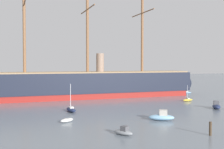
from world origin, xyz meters
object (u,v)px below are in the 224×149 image
(motorboat_foreground_left, at_px, (123,132))
(motorboat_near_centre, at_px, (162,117))
(sailboat_alongside_stern, at_px, (188,100))
(dinghy_distant_centre, at_px, (98,93))
(sailboat_alongside_bow, at_px, (71,109))
(tall_ship, at_px, (88,84))
(motorboat_mid_right, at_px, (216,106))
(mooring_piling_nearest, at_px, (210,129))
(dinghy_mid_left, at_px, (67,120))
(sailboat_far_right, at_px, (186,93))

(motorboat_foreground_left, height_order, motorboat_near_centre, motorboat_near_centre)
(sailboat_alongside_stern, distance_m, dinghy_distant_centre, 29.61)
(motorboat_near_centre, relative_size, sailboat_alongside_stern, 1.11)
(sailboat_alongside_bow, bearing_deg, tall_ship, 62.29)
(motorboat_mid_right, bearing_deg, mooring_piling_nearest, -136.50)
(mooring_piling_nearest, bearing_deg, sailboat_alongside_bow, 114.08)
(sailboat_alongside_bow, bearing_deg, motorboat_mid_right, -17.04)
(motorboat_foreground_left, xyz_separation_m, dinghy_mid_left, (-4.66, 11.56, -0.12))
(dinghy_distant_centre, xyz_separation_m, mooring_piling_nearest, (-5.88, -55.24, 0.59))
(sailboat_alongside_stern, distance_m, mooring_piling_nearest, 35.92)
(motorboat_near_centre, distance_m, dinghy_mid_left, 16.05)
(dinghy_distant_centre, bearing_deg, motorboat_mid_right, -72.38)
(dinghy_distant_centre, bearing_deg, motorboat_foreground_left, -108.13)
(tall_ship, relative_size, motorboat_near_centre, 16.15)
(tall_ship, xyz_separation_m, dinghy_distant_centre, (6.49, 7.92, -3.59))
(sailboat_alongside_stern, bearing_deg, sailboat_alongside_bow, -174.15)
(dinghy_distant_centre, bearing_deg, mooring_piling_nearest, -96.08)
(motorboat_near_centre, bearing_deg, dinghy_distant_centre, 82.30)
(mooring_piling_nearest, bearing_deg, tall_ship, 90.74)
(motorboat_foreground_left, relative_size, mooring_piling_nearest, 1.69)
(dinghy_distant_centre, bearing_deg, dinghy_mid_left, -118.66)
(sailboat_alongside_stern, bearing_deg, motorboat_foreground_left, -141.86)
(motorboat_foreground_left, distance_m, sailboat_alongside_bow, 21.10)
(sailboat_alongside_stern, bearing_deg, motorboat_near_centre, -138.55)
(sailboat_alongside_bow, distance_m, sailboat_alongside_stern, 32.38)
(sailboat_alongside_bow, distance_m, sailboat_far_right, 47.84)
(dinghy_mid_left, height_order, dinghy_distant_centre, dinghy_distant_centre)
(motorboat_mid_right, height_order, dinghy_distant_centre, motorboat_mid_right)
(sailboat_alongside_bow, bearing_deg, motorboat_foreground_left, -86.80)
(motorboat_foreground_left, bearing_deg, motorboat_mid_right, 22.75)
(tall_ship, height_order, motorboat_mid_right, tall_ship)
(sailboat_alongside_stern, bearing_deg, mooring_piling_nearest, -124.82)
(motorboat_near_centre, xyz_separation_m, sailboat_alongside_stern, (20.56, 18.16, -0.29))
(motorboat_foreground_left, bearing_deg, sailboat_alongside_stern, 38.14)
(sailboat_far_right, distance_m, mooring_piling_nearest, 55.19)
(motorboat_foreground_left, bearing_deg, motorboat_near_centre, 30.66)
(motorboat_foreground_left, height_order, dinghy_distant_centre, motorboat_foreground_left)
(motorboat_foreground_left, xyz_separation_m, dinghy_distant_centre, (16.41, 50.12, -0.09))
(dinghy_mid_left, xyz_separation_m, sailboat_alongside_stern, (35.69, 12.80, 0.04))
(motorboat_near_centre, distance_m, mooring_piling_nearest, 11.33)
(dinghy_mid_left, bearing_deg, sailboat_alongside_stern, 19.73)
(tall_ship, bearing_deg, sailboat_alongside_bow, -117.71)
(tall_ship, relative_size, motorboat_mid_right, 18.28)
(motorboat_mid_right, height_order, sailboat_alongside_stern, sailboat_alongside_stern)
(motorboat_foreground_left, height_order, motorboat_mid_right, motorboat_mid_right)
(tall_ship, height_order, dinghy_mid_left, tall_ship)
(motorboat_near_centre, bearing_deg, dinghy_mid_left, 160.51)
(tall_ship, xyz_separation_m, mooring_piling_nearest, (0.61, -47.32, -2.99))
(motorboat_near_centre, height_order, mooring_piling_nearest, mooring_piling_nearest)
(motorboat_near_centre, bearing_deg, sailboat_far_right, 45.74)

